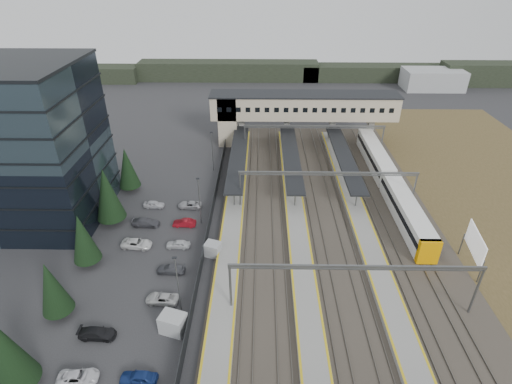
{
  "coord_description": "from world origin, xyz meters",
  "views": [
    {
      "loc": [
        1.47,
        -41.65,
        36.38
      ],
      "look_at": [
        0.6,
        12.96,
        4.0
      ],
      "focal_mm": 28.0,
      "sensor_mm": 36.0,
      "label": 1
    }
  ],
  "objects_px": {
    "relay_cabin_near": "(173,323)",
    "train": "(389,181)",
    "billboard": "(475,245)",
    "office_building": "(9,146)",
    "relay_cabin_far": "(213,249)",
    "footbridge": "(291,108)"
  },
  "relations": [
    {
      "from": "relay_cabin_near",
      "to": "train",
      "type": "bearing_deg",
      "value": 44.17
    },
    {
      "from": "relay_cabin_near",
      "to": "billboard",
      "type": "distance_m",
      "value": 39.42
    },
    {
      "from": "office_building",
      "to": "relay_cabin_far",
      "type": "bearing_deg",
      "value": -17.66
    },
    {
      "from": "relay_cabin_near",
      "to": "footbridge",
      "type": "bearing_deg",
      "value": 73.25
    },
    {
      "from": "footbridge",
      "to": "train",
      "type": "relative_size",
      "value": 1.0
    },
    {
      "from": "relay_cabin_far",
      "to": "footbridge",
      "type": "bearing_deg",
      "value": 71.92
    },
    {
      "from": "relay_cabin_near",
      "to": "relay_cabin_far",
      "type": "height_order",
      "value": "relay_cabin_near"
    },
    {
      "from": "train",
      "to": "billboard",
      "type": "xyz_separation_m",
      "value": [
        5.45,
        -20.21,
        1.84
      ]
    },
    {
      "from": "relay_cabin_near",
      "to": "footbridge",
      "type": "height_order",
      "value": "footbridge"
    },
    {
      "from": "relay_cabin_far",
      "to": "office_building",
      "type": "bearing_deg",
      "value": 162.34
    },
    {
      "from": "relay_cabin_far",
      "to": "footbridge",
      "type": "height_order",
      "value": "footbridge"
    },
    {
      "from": "train",
      "to": "billboard",
      "type": "height_order",
      "value": "billboard"
    },
    {
      "from": "office_building",
      "to": "relay_cabin_near",
      "type": "xyz_separation_m",
      "value": [
        27.73,
        -23.07,
        -11.04
      ]
    },
    {
      "from": "relay_cabin_far",
      "to": "billboard",
      "type": "xyz_separation_m",
      "value": [
        34.73,
        -2.16,
        2.93
      ]
    },
    {
      "from": "office_building",
      "to": "billboard",
      "type": "height_order",
      "value": "office_building"
    },
    {
      "from": "relay_cabin_far",
      "to": "billboard",
      "type": "bearing_deg",
      "value": -3.55
    },
    {
      "from": "footbridge",
      "to": "relay_cabin_far",
      "type": "bearing_deg",
      "value": -108.08
    },
    {
      "from": "relay_cabin_near",
      "to": "train",
      "type": "height_order",
      "value": "train"
    },
    {
      "from": "office_building",
      "to": "footbridge",
      "type": "relative_size",
      "value": 0.6
    },
    {
      "from": "office_building",
      "to": "train",
      "type": "xyz_separation_m",
      "value": [
        60.0,
        8.28,
        -10.12
      ]
    },
    {
      "from": "footbridge",
      "to": "billboard",
      "type": "distance_m",
      "value": 47.4
    },
    {
      "from": "relay_cabin_far",
      "to": "train",
      "type": "xyz_separation_m",
      "value": [
        29.29,
        18.06,
        1.09
      ]
    }
  ]
}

